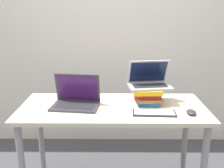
{
  "coord_description": "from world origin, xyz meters",
  "views": [
    {
      "loc": [
        0.01,
        -1.59,
        1.51
      ],
      "look_at": [
        -0.01,
        0.32,
        0.96
      ],
      "focal_mm": 42.0,
      "sensor_mm": 36.0,
      "label": 1
    }
  ],
  "objects_px": {
    "laptop_left": "(76,100)",
    "book_stack": "(147,95)",
    "wireless_keyboard": "(154,113)",
    "mouse": "(191,112)",
    "laptop_on_books": "(149,81)"
  },
  "relations": [
    {
      "from": "laptop_left",
      "to": "laptop_on_books",
      "type": "height_order",
      "value": "laptop_on_books"
    },
    {
      "from": "book_stack",
      "to": "mouse",
      "type": "bearing_deg",
      "value": -39.31
    },
    {
      "from": "laptop_left",
      "to": "mouse",
      "type": "bearing_deg",
      "value": -10.82
    },
    {
      "from": "laptop_on_books",
      "to": "mouse",
      "type": "distance_m",
      "value": 0.41
    },
    {
      "from": "wireless_keyboard",
      "to": "laptop_left",
      "type": "bearing_deg",
      "value": 165.33
    },
    {
      "from": "laptop_left",
      "to": "book_stack",
      "type": "relative_size",
      "value": 1.58
    },
    {
      "from": "laptop_left",
      "to": "mouse",
      "type": "height_order",
      "value": "laptop_left"
    },
    {
      "from": "mouse",
      "to": "wireless_keyboard",
      "type": "bearing_deg",
      "value": 178.01
    },
    {
      "from": "wireless_keyboard",
      "to": "mouse",
      "type": "height_order",
      "value": "mouse"
    },
    {
      "from": "laptop_on_books",
      "to": "laptop_left",
      "type": "bearing_deg",
      "value": -169.53
    },
    {
      "from": "laptop_left",
      "to": "wireless_keyboard",
      "type": "bearing_deg",
      "value": -14.67
    },
    {
      "from": "laptop_on_books",
      "to": "mouse",
      "type": "relative_size",
      "value": 3.62
    },
    {
      "from": "laptop_left",
      "to": "wireless_keyboard",
      "type": "distance_m",
      "value": 0.61
    },
    {
      "from": "laptop_on_books",
      "to": "mouse",
      "type": "xyz_separation_m",
      "value": [
        0.27,
        -0.27,
        -0.15
      ]
    },
    {
      "from": "laptop_left",
      "to": "mouse",
      "type": "xyz_separation_m",
      "value": [
        0.85,
        -0.16,
        -0.03
      ]
    }
  ]
}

